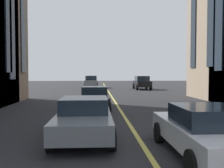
{
  "coord_description": "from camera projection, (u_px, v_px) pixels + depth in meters",
  "views": [
    {
      "loc": [
        1.2,
        1.4,
        2.2
      ],
      "look_at": [
        14.06,
        0.64,
        1.68
      ],
      "focal_mm": 40.85,
      "sensor_mm": 36.0,
      "label": 1
    }
  ],
  "objects": [
    {
      "name": "lane_centre_line",
      "position": [
        116.0,
        103.0,
        18.93
      ],
      "size": [
        80.0,
        0.16,
        0.01
      ],
      "color": "#D8C64C",
      "rests_on": "ground_plane"
    },
    {
      "name": "car_white_near",
      "position": [
        206.0,
        131.0,
        6.67
      ],
      "size": [
        4.4,
        1.95,
        1.37
      ],
      "color": "silver",
      "rests_on": "ground_plane"
    },
    {
      "name": "car_grey_oncoming",
      "position": [
        91.0,
        81.0,
        40.33
      ],
      "size": [
        4.7,
        2.14,
        1.88
      ],
      "color": "slate",
      "rests_on": "ground_plane"
    },
    {
      "name": "car_black_parked_b",
      "position": [
        95.0,
        98.0,
        15.7
      ],
      "size": [
        3.9,
        1.89,
        1.4
      ],
      "color": "black",
      "rests_on": "ground_plane"
    },
    {
      "name": "car_black_parked_a",
      "position": [
        142.0,
        82.0,
        35.77
      ],
      "size": [
        4.7,
        2.14,
        1.88
      ],
      "color": "black",
      "rests_on": "ground_plane"
    },
    {
      "name": "car_grey_mid",
      "position": [
        84.0,
        118.0,
        8.68
      ],
      "size": [
        4.4,
        1.95,
        1.37
      ],
      "color": "slate",
      "rests_on": "ground_plane"
    }
  ]
}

